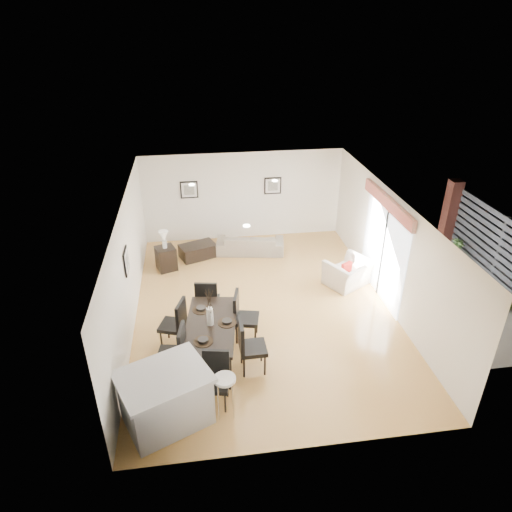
{
  "coord_description": "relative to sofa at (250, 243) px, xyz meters",
  "views": [
    {
      "loc": [
        -1.44,
        -8.9,
        6.32
      ],
      "look_at": [
        -0.12,
        0.4,
        1.23
      ],
      "focal_mm": 32.0,
      "sensor_mm": 36.0,
      "label": 1
    }
  ],
  "objects": [
    {
      "name": "dining_chair_enear",
      "position": [
        -0.69,
        -4.95,
        0.36
      ],
      "size": [
        0.53,
        0.53,
        1.16
      ],
      "rotation": [
        0.0,
        0.0,
        1.58
      ],
      "color": "black",
      "rests_on": "ground"
    },
    {
      "name": "framed_print_left_wall",
      "position": [
        -3.04,
        -3.13,
        1.37
      ],
      "size": [
        0.04,
        0.52,
        0.52
      ],
      "rotation": [
        0.0,
        0.0,
        1.57
      ],
      "color": "black",
      "rests_on": "wall_left"
    },
    {
      "name": "dining_table",
      "position": [
        -1.38,
        -4.46,
        0.45
      ],
      "size": [
        1.25,
        2.08,
        0.82
      ],
      "rotation": [
        0.0,
        0.0,
        -0.14
      ],
      "color": "black",
      "rests_on": "ground"
    },
    {
      "name": "vase",
      "position": [
        -1.38,
        -4.46,
        0.89
      ],
      "size": [
        0.87,
        1.42,
        0.8
      ],
      "color": "white",
      "rests_on": "dining_table"
    },
    {
      "name": "armchair",
      "position": [
        2.27,
        -2.15,
        0.06
      ],
      "size": [
        1.39,
        1.34,
        0.69
      ],
      "primitive_type": "imported",
      "rotation": [
        0.0,
        0.0,
        3.67
      ],
      "color": "beige",
      "rests_on": "ground"
    },
    {
      "name": "ceiling",
      "position": [
        -0.07,
        -2.93,
        2.42
      ],
      "size": [
        6.0,
        8.0,
        0.02
      ],
      "primitive_type": "cube",
      "color": "white",
      "rests_on": "wall_back"
    },
    {
      "name": "sliding_door",
      "position": [
        2.89,
        -2.63,
        1.38
      ],
      "size": [
        0.12,
        2.7,
        2.57
      ],
      "color": "white",
      "rests_on": "wall_right"
    },
    {
      "name": "table_lamp",
      "position": [
        -2.41,
        -0.66,
        0.69
      ],
      "size": [
        0.26,
        0.26,
        0.49
      ],
      "color": "white",
      "rests_on": "side_table"
    },
    {
      "name": "kitchen_island",
      "position": [
        -2.24,
        -6.02,
        0.24
      ],
      "size": [
        1.8,
        1.63,
        1.03
      ],
      "rotation": [
        0.0,
        0.0,
        0.42
      ],
      "color": "#B9B9BB",
      "rests_on": "ground"
    },
    {
      "name": "wall_right",
      "position": [
        2.93,
        -2.93,
        1.07
      ],
      "size": [
        0.04,
        8.0,
        2.7
      ],
      "primitive_type": "cube",
      "color": "white",
      "rests_on": "ground"
    },
    {
      "name": "cushion",
      "position": [
        2.17,
        -2.25,
        0.26
      ],
      "size": [
        0.31,
        0.23,
        0.31
      ],
      "primitive_type": "cube",
      "rotation": [
        0.0,
        0.0,
        3.65
      ],
      "color": "maroon",
      "rests_on": "armchair"
    },
    {
      "name": "wall_back",
      "position": [
        -0.07,
        1.07,
        1.07
      ],
      "size": [
        6.0,
        0.04,
        2.7
      ],
      "primitive_type": "cube",
      "color": "white",
      "rests_on": "ground"
    },
    {
      "name": "dining_chair_wnear",
      "position": [
        -2.06,
        -4.97,
        0.37
      ],
      "size": [
        0.61,
        0.61,
        1.18
      ],
      "rotation": [
        0.0,
        0.0,
        -1.75
      ],
      "color": "black",
      "rests_on": "ground"
    },
    {
      "name": "bar_stool",
      "position": [
        -1.22,
        -6.02,
        0.43
      ],
      "size": [
        0.38,
        0.38,
        0.84
      ],
      "color": "white",
      "rests_on": "ground"
    },
    {
      "name": "sofa",
      "position": [
        0.0,
        0.0,
        0.0
      ],
      "size": [
        2.04,
        1.06,
        0.57
      ],
      "primitive_type": "imported",
      "rotation": [
        0.0,
        0.0,
        2.98
      ],
      "color": "gray",
      "rests_on": "ground"
    },
    {
      "name": "courtyard_plant_a",
      "position": [
        5.67,
        -3.77,
        0.01
      ],
      "size": [
        0.55,
        0.49,
        0.59
      ],
      "primitive_type": "imported",
      "rotation": [
        0.0,
        0.0,
        -0.05
      ],
      "color": "#3D5D28",
      "rests_on": "ground"
    },
    {
      "name": "coffee_table",
      "position": [
        -1.53,
        -0.09,
        -0.09
      ],
      "size": [
        1.14,
        0.91,
        0.4
      ],
      "primitive_type": "cube",
      "rotation": [
        0.0,
        0.0,
        0.37
      ],
      "color": "black",
      "rests_on": "ground"
    },
    {
      "name": "courtyard",
      "position": [
        6.1,
        -2.06,
        0.64
      ],
      "size": [
        6.0,
        6.0,
        2.0
      ],
      "color": "gray",
      "rests_on": "ground"
    },
    {
      "name": "side_table",
      "position": [
        -2.41,
        -0.66,
        0.04
      ],
      "size": [
        0.62,
        0.62,
        0.66
      ],
      "primitive_type": "cube",
      "rotation": [
        0.0,
        0.0,
        0.33
      ],
      "color": "black",
      "rests_on": "ground"
    },
    {
      "name": "dining_chair_foot",
      "position": [
        -1.39,
        -3.25,
        0.33
      ],
      "size": [
        0.57,
        0.57,
        1.1
      ],
      "rotation": [
        0.0,
        0.0,
        2.97
      ],
      "color": "black",
      "rests_on": "ground"
    },
    {
      "name": "wall_front",
      "position": [
        -0.07,
        -6.93,
        1.07
      ],
      "size": [
        6.0,
        0.04,
        2.7
      ],
      "primitive_type": "cube",
      "color": "white",
      "rests_on": "ground"
    },
    {
      "name": "wall_left",
      "position": [
        -3.07,
        -2.93,
        1.07
      ],
      "size": [
        0.04,
        8.0,
        2.7
      ],
      "primitive_type": "cube",
      "color": "white",
      "rests_on": "ground"
    },
    {
      "name": "framed_print_back_left",
      "position": [
        -1.67,
        1.04,
        1.37
      ],
      "size": [
        0.52,
        0.04,
        0.52
      ],
      "color": "black",
      "rests_on": "wall_back"
    },
    {
      "name": "ground",
      "position": [
        -0.07,
        -2.93,
        -0.28
      ],
      "size": [
        8.0,
        8.0,
        0.0
      ],
      "primitive_type": "plane",
      "color": "#DEA45B",
      "rests_on": "ground"
    },
    {
      "name": "dining_chair_head",
      "position": [
        -1.36,
        -5.68,
        0.31
      ],
      "size": [
        0.56,
        0.56,
        1.07
      ],
      "rotation": [
        0.0,
        0.0,
        -0.19
      ],
      "color": "black",
      "rests_on": "ground"
    },
    {
      "name": "dining_chair_efar",
      "position": [
        -0.69,
        -3.95,
        0.35
      ],
      "size": [
        0.61,
        0.61,
        1.13
      ],
      "rotation": [
        0.0,
        0.0,
        1.35
      ],
      "color": "black",
      "rests_on": "ground"
    },
    {
      "name": "courtyard_plant_b",
      "position": [
        5.65,
        -1.42,
        0.07
      ],
      "size": [
        0.43,
        0.43,
        0.7
      ],
      "primitive_type": "imported",
      "rotation": [
        0.0,
        0.0,
        0.1
      ],
      "color": "#3D5D28",
      "rests_on": "ground"
    },
    {
      "name": "dining_chair_wfar",
      "position": [
        -2.07,
        -4.0,
        0.34
      ],
      "size": [
        0.63,
        0.63,
        1.11
      ],
      "rotation": [
        0.0,
        0.0,
        -1.9
      ],
      "color": "black",
      "rests_on": "ground"
    },
    {
      "name": "framed_print_back_right",
      "position": [
        0.83,
        1.04,
        1.37
      ],
      "size": [
        0.52,
        0.04,
        0.52
      ],
      "color": "black",
      "rests_on": "wall_back"
    }
  ]
}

